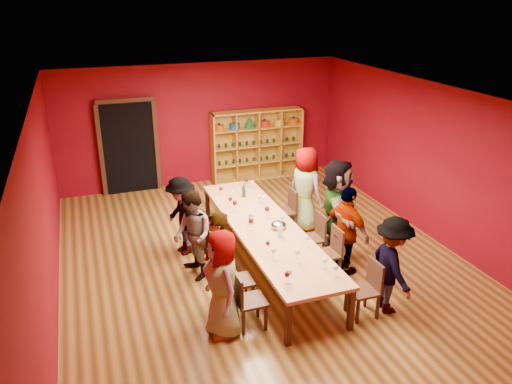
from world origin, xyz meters
TOP-DOWN VIEW (x-y plane):
  - room_shell at (0.00, 0.00)m, footprint 7.10×9.10m
  - tasting_table at (0.00, 0.00)m, footprint 1.10×4.50m
  - doorway at (-1.80, 4.43)m, footprint 1.40×0.17m
  - shelving_unit at (1.40, 4.32)m, footprint 2.40×0.40m
  - chair_person_left_0 at (-0.91, -1.60)m, footprint 0.42×0.42m
  - person_left_0 at (-1.25, -1.60)m, footprint 0.49×0.82m
  - chair_person_left_1 at (-0.91, -1.03)m, footprint 0.42×0.42m
  - person_left_1 at (-1.17, -1.03)m, footprint 0.58×0.69m
  - chair_person_left_2 at (-0.91, 0.04)m, footprint 0.42×0.42m
  - person_left_2 at (-1.29, 0.04)m, footprint 0.50×0.80m
  - chair_person_left_3 at (-0.91, 0.93)m, footprint 0.42×0.42m
  - person_left_3 at (-1.29, 0.93)m, footprint 0.57×1.02m
  - chair_person_right_0 at (0.91, -1.91)m, footprint 0.42×0.42m
  - person_right_0 at (1.30, -1.91)m, footprint 0.52×1.04m
  - chair_person_right_1 at (0.91, -0.74)m, footprint 0.42×0.42m
  - person_right_1 at (1.19, -0.74)m, footprint 0.70×1.02m
  - chair_person_right_2 at (0.91, -0.13)m, footprint 0.42×0.42m
  - person_right_2 at (1.31, -0.13)m, footprint 1.14×1.80m
  - chair_person_right_3 at (0.91, 1.13)m, footprint 0.42×0.42m
  - person_right_3 at (1.29, 1.13)m, footprint 0.71×0.95m
  - wine_glass_0 at (0.32, -1.62)m, footprint 0.07×0.07m
  - wine_glass_1 at (0.27, 1.02)m, footprint 0.07×0.07m
  - wine_glass_2 at (0.16, 0.34)m, footprint 0.09×0.09m
  - wine_glass_3 at (-0.31, 1.06)m, footprint 0.08×0.08m
  - wine_glass_4 at (0.35, -1.89)m, footprint 0.08×0.08m
  - wine_glass_5 at (-0.28, -0.83)m, footprint 0.07×0.07m
  - wine_glass_6 at (-0.36, -1.81)m, footprint 0.08×0.08m
  - wine_glass_7 at (-0.33, -1.80)m, footprint 0.09×0.09m
  - wine_glass_8 at (0.02, -1.29)m, footprint 0.09×0.09m
  - wine_glass_9 at (0.30, 0.86)m, footprint 0.09×0.09m
  - wine_glass_10 at (-0.16, 1.40)m, footprint 0.07×0.07m
  - wine_glass_11 at (0.31, -0.03)m, footprint 0.08×0.08m
  - wine_glass_12 at (0.37, 1.73)m, footprint 0.08×0.08m
  - wine_glass_13 at (0.37, -0.90)m, footprint 0.08×0.08m
  - wine_glass_14 at (-0.33, 1.65)m, footprint 0.07×0.07m
  - wine_glass_15 at (-0.30, 0.81)m, footprint 0.09×0.09m
  - wine_glass_16 at (-0.28, -0.03)m, footprint 0.09×0.09m
  - wine_glass_17 at (-0.28, -1.09)m, footprint 0.08×0.08m
  - wine_glass_18 at (0.30, 1.90)m, footprint 0.08×0.08m
  - spittoon_bowl at (0.19, -0.14)m, footprint 0.27×0.27m
  - carafe_a at (-0.20, 0.20)m, footprint 0.11×0.11m
  - carafe_b at (0.09, -0.46)m, footprint 0.09×0.09m
  - wine_bottle at (0.08, 1.41)m, footprint 0.08×0.08m

SIDE VIEW (x-z plane):
  - chair_person_left_0 at x=-0.91m, z-range 0.05..0.94m
  - chair_person_left_1 at x=-0.91m, z-range 0.05..0.94m
  - chair_person_left_2 at x=-0.91m, z-range 0.05..0.94m
  - chair_person_left_3 at x=-0.91m, z-range 0.05..0.94m
  - chair_person_right_0 at x=0.91m, z-range 0.05..0.94m
  - chair_person_right_1 at x=0.91m, z-range 0.05..0.94m
  - chair_person_right_2 at x=0.91m, z-range 0.05..0.94m
  - chair_person_right_3 at x=0.91m, z-range 0.05..0.94m
  - tasting_table at x=0.00m, z-range 0.32..1.07m
  - person_left_3 at x=-1.29m, z-range 0.00..1.50m
  - person_right_0 at x=1.30m, z-range 0.00..1.54m
  - person_left_2 at x=-1.29m, z-range 0.00..1.56m
  - person_right_1 at x=1.19m, z-range 0.00..1.59m
  - person_left_0 at x=-1.25m, z-range 0.00..1.61m
  - person_left_1 at x=-1.17m, z-range 0.00..1.63m
  - spittoon_bowl at x=0.19m, z-range 0.74..0.89m
  - carafe_b at x=0.09m, z-range 0.74..0.97m
  - carafe_a at x=-0.20m, z-range 0.74..0.98m
  - wine_bottle at x=0.08m, z-range 0.71..1.01m
  - person_right_3 at x=1.29m, z-range 0.00..1.74m
  - wine_glass_0 at x=0.32m, z-range 0.79..0.97m
  - wine_glass_1 at x=0.27m, z-range 0.79..0.97m
  - wine_glass_10 at x=-0.16m, z-range 0.79..0.97m
  - wine_glass_5 at x=-0.28m, z-range 0.79..0.97m
  - wine_glass_14 at x=-0.33m, z-range 0.79..0.98m
  - wine_glass_17 at x=-0.28m, z-range 0.79..0.98m
  - wine_glass_6 at x=-0.36m, z-range 0.79..0.98m
  - wine_glass_13 at x=0.37m, z-range 0.79..0.98m
  - wine_glass_3 at x=-0.31m, z-range 0.79..0.99m
  - wine_glass_11 at x=0.31m, z-range 0.79..0.99m
  - wine_glass_18 at x=0.30m, z-range 0.80..1.00m
  - wine_glass_12 at x=0.37m, z-range 0.80..1.00m
  - wine_glass_4 at x=0.35m, z-range 0.80..1.00m
  - wine_glass_8 at x=0.02m, z-range 0.80..1.01m
  - wine_glass_15 at x=-0.30m, z-range 0.80..1.02m
  - wine_glass_9 at x=0.30m, z-range 0.80..1.02m
  - wine_glass_16 at x=-0.28m, z-range 0.80..1.02m
  - wine_glass_7 at x=-0.33m, z-range 0.80..1.02m
  - wine_glass_2 at x=0.16m, z-range 0.80..1.02m
  - person_right_2 at x=1.31m, z-range 0.00..1.88m
  - shelving_unit at x=1.40m, z-range 0.08..1.88m
  - doorway at x=-1.80m, z-range -0.03..2.27m
  - room_shell at x=0.00m, z-range -0.02..3.02m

